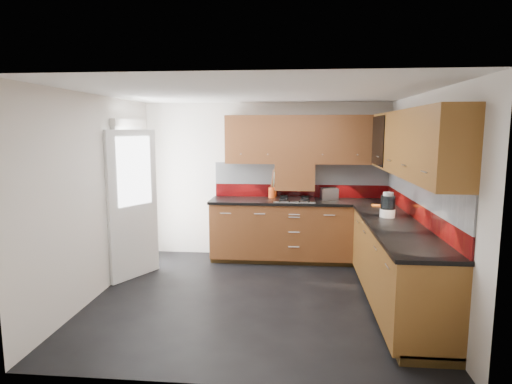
# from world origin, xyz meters

# --- Properties ---
(room) EXTENTS (4.00, 3.80, 2.64)m
(room) POSITION_xyz_m (0.00, 0.00, 1.50)
(room) COLOR black
(base_cabinets) EXTENTS (2.70, 3.20, 0.95)m
(base_cabinets) POSITION_xyz_m (1.07, 0.72, 0.44)
(base_cabinets) COLOR #562913
(base_cabinets) RESTS_ON room
(countertop) EXTENTS (2.72, 3.22, 0.04)m
(countertop) POSITION_xyz_m (1.05, 0.70, 0.92)
(countertop) COLOR black
(countertop) RESTS_ON base_cabinets
(backsplash) EXTENTS (2.70, 3.20, 0.54)m
(backsplash) POSITION_xyz_m (1.28, 0.93, 1.21)
(backsplash) COLOR maroon
(backsplash) RESTS_ON countertop
(upper_cabinets) EXTENTS (2.50, 3.20, 0.72)m
(upper_cabinets) POSITION_xyz_m (1.23, 0.78, 1.84)
(upper_cabinets) COLOR #562913
(upper_cabinets) RESTS_ON room
(extractor_hood) EXTENTS (0.60, 0.33, 0.40)m
(extractor_hood) POSITION_xyz_m (0.45, 1.64, 1.28)
(extractor_hood) COLOR #562913
(extractor_hood) RESTS_ON room
(glass_cabinet) EXTENTS (0.32, 0.80, 0.66)m
(glass_cabinet) POSITION_xyz_m (1.71, 1.07, 1.87)
(glass_cabinet) COLOR black
(glass_cabinet) RESTS_ON room
(back_door) EXTENTS (0.42, 1.19, 2.04)m
(back_door) POSITION_xyz_m (-1.78, 0.75, 1.03)
(back_door) COLOR white
(back_door) RESTS_ON room
(gas_hob) EXTENTS (0.60, 0.53, 0.05)m
(gas_hob) POSITION_xyz_m (0.45, 1.47, 0.96)
(gas_hob) COLOR silver
(gas_hob) RESTS_ON countertop
(utensil_pot) EXTENTS (0.13, 0.13, 0.46)m
(utensil_pot) POSITION_xyz_m (0.11, 1.69, 1.04)
(utensil_pot) COLOR #E84D15
(utensil_pot) RESTS_ON countertop
(toaster) EXTENTS (0.28, 0.20, 0.18)m
(toaster) POSITION_xyz_m (0.97, 1.59, 1.03)
(toaster) COLOR silver
(toaster) RESTS_ON countertop
(food_processor) EXTENTS (0.18, 0.18, 0.30)m
(food_processor) POSITION_xyz_m (1.58, 0.33, 1.08)
(food_processor) COLOR white
(food_processor) RESTS_ON countertop
(paper_towel) EXTENTS (0.12, 0.12, 0.23)m
(paper_towel) POSITION_xyz_m (1.64, 0.48, 1.05)
(paper_towel) COLOR white
(paper_towel) RESTS_ON countertop
(orange_cloth) EXTENTS (0.16, 0.13, 0.02)m
(orange_cloth) POSITION_xyz_m (1.60, 1.08, 0.95)
(orange_cloth) COLOR orange
(orange_cloth) RESTS_ON countertop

